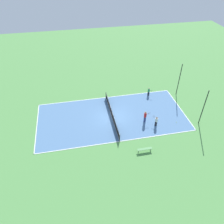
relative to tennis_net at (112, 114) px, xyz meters
The scene contains 11 objects.
ground_plane 0.57m from the tennis_net, ahead, with size 80.00×80.00×0.00m, color #518E47.
court_surface 0.56m from the tennis_net, ahead, with size 10.11×21.29×0.02m.
tennis_net is the anchor object (origin of this frame).
bench 7.65m from the tennis_net, 19.81° to the left, with size 0.36×1.85×0.45m.
player_coach_red 4.76m from the tennis_net, 65.13° to the left, with size 0.41×0.96×1.79m.
player_far_white 6.33m from the tennis_net, 61.17° to the left, with size 0.98×0.53×1.51m.
player_far_green 8.20m from the tennis_net, 121.50° to the left, with size 0.91×0.88×1.39m.
tennis_ball_left_sideline 10.40m from the tennis_net, 115.98° to the left, with size 0.07×0.07×0.07m, color #CCE033.
tennis_ball_midcourt 9.19m from the tennis_net, 70.75° to the left, with size 0.07×0.07×0.07m, color #CCE033.
fence_post_back_left 12.42m from the tennis_net, 107.74° to the left, with size 0.12×0.12×5.45m.
fence_post_back_right 12.42m from the tennis_net, 72.26° to the left, with size 0.12×0.12×5.45m.
Camera 1 is at (23.83, -4.80, 20.37)m, focal length 35.00 mm.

